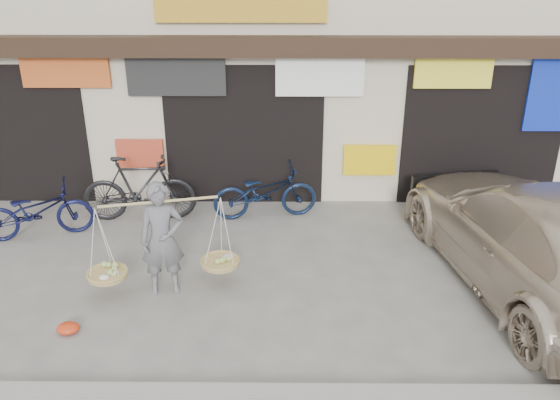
{
  "coord_description": "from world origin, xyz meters",
  "views": [
    {
      "loc": [
        0.77,
        -7.25,
        4.88
      ],
      "look_at": [
        0.7,
        0.9,
        1.19
      ],
      "focal_mm": 38.0,
      "sensor_mm": 36.0,
      "label": 1
    }
  ],
  "objects_px": {
    "bike_1": "(139,189)",
    "suv": "(537,238)",
    "bike_0": "(37,211)",
    "street_vendor": "(162,243)",
    "bike_2": "(265,192)"
  },
  "relations": [
    {
      "from": "bike_0",
      "to": "bike_1",
      "type": "height_order",
      "value": "bike_1"
    },
    {
      "from": "bike_0",
      "to": "suv",
      "type": "xyz_separation_m",
      "value": [
        7.97,
        -1.53,
        0.33
      ]
    },
    {
      "from": "bike_1",
      "to": "suv",
      "type": "bearing_deg",
      "value": -113.34
    },
    {
      "from": "street_vendor",
      "to": "bike_1",
      "type": "relative_size",
      "value": 1.04
    },
    {
      "from": "street_vendor",
      "to": "bike_0",
      "type": "xyz_separation_m",
      "value": [
        -2.53,
        1.71,
        -0.31
      ]
    },
    {
      "from": "suv",
      "to": "street_vendor",
      "type": "bearing_deg",
      "value": -8.61
    },
    {
      "from": "suv",
      "to": "bike_2",
      "type": "bearing_deg",
      "value": -40.62
    },
    {
      "from": "street_vendor",
      "to": "bike_0",
      "type": "bearing_deg",
      "value": 133.33
    },
    {
      "from": "bike_0",
      "to": "bike_1",
      "type": "xyz_separation_m",
      "value": [
        1.63,
        0.69,
        0.13
      ]
    },
    {
      "from": "street_vendor",
      "to": "bike_2",
      "type": "relative_size",
      "value": 1.12
    },
    {
      "from": "bike_1",
      "to": "suv",
      "type": "height_order",
      "value": "suv"
    },
    {
      "from": "street_vendor",
      "to": "bike_2",
      "type": "bearing_deg",
      "value": 48.5
    },
    {
      "from": "street_vendor",
      "to": "bike_2",
      "type": "xyz_separation_m",
      "value": [
        1.39,
        2.53,
        -0.3
      ]
    },
    {
      "from": "bike_0",
      "to": "bike_1",
      "type": "distance_m",
      "value": 1.77
    },
    {
      "from": "bike_0",
      "to": "bike_2",
      "type": "height_order",
      "value": "bike_2"
    }
  ]
}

